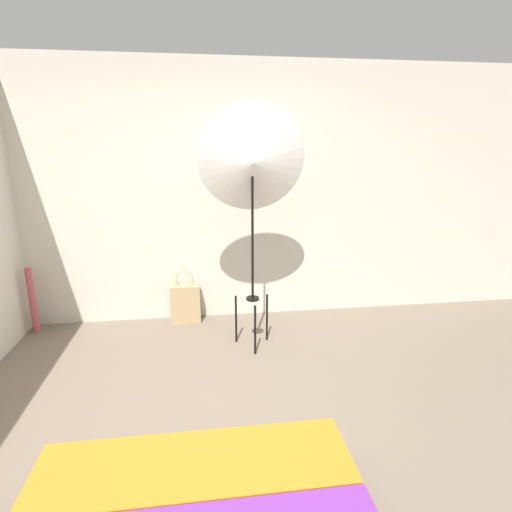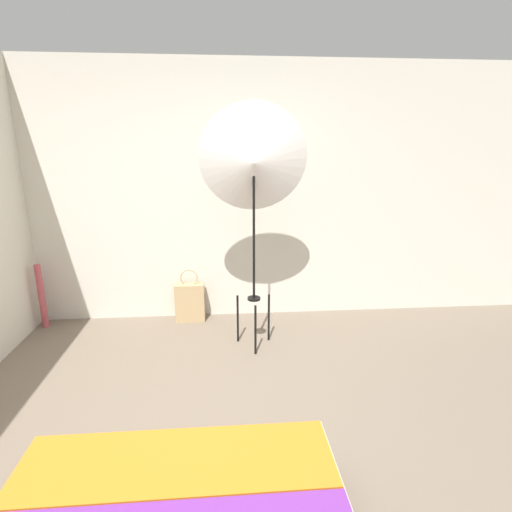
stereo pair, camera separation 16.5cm
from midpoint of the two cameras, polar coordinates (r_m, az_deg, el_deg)
The scene contains 5 objects.
ground_plane at distance 2.46m, azimuth -5.79°, elevation -31.07°, with size 14.00×14.00×0.00m, color #756656.
wall_back at distance 4.12m, azimuth -5.74°, elevation 8.61°, with size 8.00×0.05×2.60m.
photo_umbrella at distance 3.36m, azimuth 1.12°, elevation 13.30°, with size 0.92×0.36×2.14m.
tote_bag at distance 4.26m, azimuth -8.31°, elevation -6.48°, with size 0.30×0.14×0.56m.
paper_roll at distance 4.52m, azimuth -27.39°, elevation -5.14°, with size 0.06×0.06×0.66m.
Camera 2 is at (0.16, -1.71, 1.78)m, focal length 28.00 mm.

